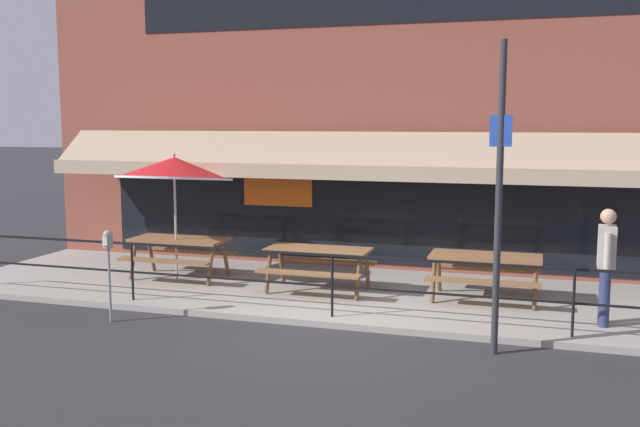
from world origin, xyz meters
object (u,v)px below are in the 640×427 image
object	(u,v)px
picnic_table_centre	(318,257)
street_sign_pole	(499,196)
picnic_table_right	(485,265)
parking_meter_near	(108,248)
pedestrian_walking	(606,260)
patio_umbrella_left	(174,169)
picnic_table_left	(179,247)

from	to	relation	value
picnic_table_centre	street_sign_pole	bearing A→B (deg)	-35.36
picnic_table_right	street_sign_pole	world-z (taller)	street_sign_pole
parking_meter_near	street_sign_pole	xyz separation A→B (m)	(5.72, 0.18, 0.95)
picnic_table_right	pedestrian_walking	bearing A→B (deg)	-28.23
patio_umbrella_left	parking_meter_near	bearing A→B (deg)	-84.61
picnic_table_centre	pedestrian_walking	xyz separation A→B (m)	(4.59, -0.72, 0.35)
patio_umbrella_left	street_sign_pole	xyz separation A→B (m)	(5.95, -2.35, -0.09)
picnic_table_right	pedestrian_walking	xyz separation A→B (m)	(1.77, -0.95, 0.35)
picnic_table_right	street_sign_pole	size ratio (longest dim) A/B	0.44
pedestrian_walking	street_sign_pole	size ratio (longest dim) A/B	0.42
parking_meter_near	patio_umbrella_left	bearing A→B (deg)	95.39
picnic_table_centre	parking_meter_near	distance (m)	3.56
picnic_table_centre	patio_umbrella_left	world-z (taller)	patio_umbrella_left
street_sign_pole	picnic_table_left	bearing A→B (deg)	157.49
picnic_table_left	pedestrian_walking	xyz separation A→B (m)	(7.41, -0.96, 0.35)
pedestrian_walking	picnic_table_right	bearing A→B (deg)	151.77
picnic_table_right	parking_meter_near	distance (m)	6.03
pedestrian_walking	picnic_table_left	bearing A→B (deg)	172.59
picnic_table_centre	picnic_table_right	distance (m)	2.83
picnic_table_left	pedestrian_walking	size ratio (longest dim) A/B	1.05
picnic_table_right	street_sign_pole	xyz separation A→B (m)	(0.31, -2.45, 1.39)
picnic_table_left	street_sign_pole	distance (m)	6.59
pedestrian_walking	street_sign_pole	distance (m)	2.34
picnic_table_right	parking_meter_near	xyz separation A→B (m)	(-5.40, -2.63, 0.44)
picnic_table_left	street_sign_pole	bearing A→B (deg)	-22.51
picnic_table_left	picnic_table_right	bearing A→B (deg)	-0.16
picnic_table_centre	picnic_table_left	bearing A→B (deg)	175.06
picnic_table_left	patio_umbrella_left	bearing A→B (deg)	-90.00
parking_meter_near	street_sign_pole	distance (m)	5.80
picnic_table_centre	picnic_table_right	bearing A→B (deg)	4.63
picnic_table_left	parking_meter_near	world-z (taller)	parking_meter_near
pedestrian_walking	picnic_table_centre	bearing A→B (deg)	171.08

